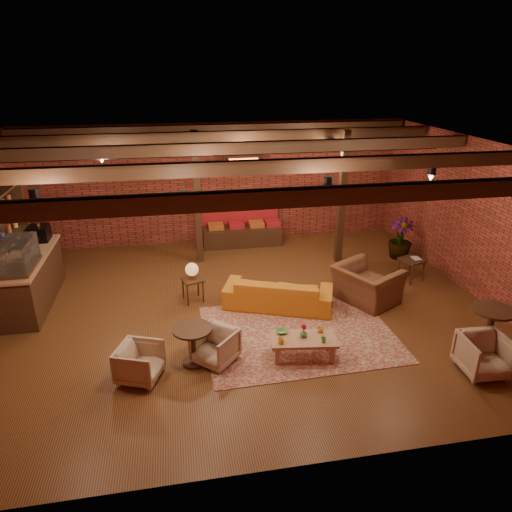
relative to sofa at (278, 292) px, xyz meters
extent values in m
plane|color=#3C200F|center=(-0.81, 0.02, -0.32)|extent=(10.00, 10.00, 0.00)
cube|color=black|center=(-0.81, 0.02, 2.88)|extent=(10.00, 8.00, 0.02)
cube|color=maroon|center=(-0.81, 4.02, 1.28)|extent=(10.00, 0.02, 3.20)
cube|color=maroon|center=(-0.81, -3.98, 1.28)|extent=(10.00, 0.02, 3.20)
cube|color=maroon|center=(4.19, 0.02, 1.28)|extent=(0.02, 8.00, 3.20)
cylinder|color=black|center=(-0.81, 1.62, 2.53)|extent=(9.60, 0.12, 0.12)
cube|color=black|center=(-1.41, 2.62, 1.28)|extent=(0.16, 0.16, 3.20)
cube|color=black|center=(1.99, 2.02, 1.28)|extent=(0.16, 0.16, 3.20)
imported|color=#337F33|center=(-4.81, 1.22, 0.90)|extent=(0.35, 0.39, 0.30)
cube|color=#FF4919|center=(-0.21, 3.12, 2.03)|extent=(0.86, 0.06, 0.30)
cube|color=maroon|center=(0.14, -1.07, -0.31)|extent=(3.48, 2.69, 0.01)
imported|color=#B86719|center=(0.00, 0.00, 0.00)|extent=(2.32, 1.56, 0.63)
cube|color=#A7724D|center=(0.03, -1.79, 0.03)|extent=(1.16, 0.68, 0.05)
cube|color=#A7724D|center=(-0.45, -1.92, -0.15)|extent=(0.07, 0.07, 0.32)
cube|color=#A7724D|center=(0.45, -2.04, -0.15)|extent=(0.07, 0.07, 0.32)
cube|color=#A7724D|center=(-0.40, -1.54, -0.15)|extent=(0.07, 0.07, 0.32)
cube|color=#A7724D|center=(0.50, -1.66, -0.15)|extent=(0.07, 0.07, 0.32)
imported|color=gold|center=(-0.38, -1.87, 0.10)|extent=(0.12, 0.12, 0.09)
imported|color=#499142|center=(0.31, -1.96, 0.10)|extent=(0.10, 0.10, 0.08)
imported|color=gold|center=(0.35, -1.66, 0.10)|extent=(0.12, 0.12, 0.09)
imported|color=#499142|center=(-0.30, -1.57, 0.08)|extent=(0.21, 0.21, 0.05)
imported|color=#499142|center=(0.03, -1.75, 0.11)|extent=(0.11, 0.11, 0.11)
sphere|color=red|center=(0.03, -1.75, 0.26)|extent=(0.10, 0.10, 0.10)
cube|color=black|center=(-1.69, 0.54, 0.17)|extent=(0.50, 0.50, 0.04)
cylinder|color=black|center=(-1.69, 0.54, -0.08)|extent=(0.03, 0.03, 0.46)
cylinder|color=#976232|center=(-1.69, 0.54, 0.20)|extent=(0.14, 0.14, 0.02)
cylinder|color=#976232|center=(-1.69, 0.54, 0.27)|extent=(0.04, 0.04, 0.19)
sphere|color=#C3772D|center=(-1.69, 0.54, 0.40)|extent=(0.27, 0.27, 0.27)
cylinder|color=black|center=(-1.79, -1.63, 0.33)|extent=(0.64, 0.64, 0.04)
cylinder|color=black|center=(-1.79, -1.63, 0.01)|extent=(0.09, 0.09, 0.62)
cylinder|color=black|center=(-1.79, -1.63, -0.30)|extent=(0.39, 0.39, 0.04)
imported|color=beige|center=(-2.63, -1.88, 0.01)|extent=(0.77, 0.79, 0.65)
imported|color=beige|center=(-1.44, -1.65, 0.01)|extent=(0.87, 0.86, 0.65)
imported|color=brown|center=(1.83, -0.12, 0.20)|extent=(1.24, 1.41, 1.04)
cube|color=black|center=(3.24, 0.65, 0.19)|extent=(0.60, 0.60, 0.04)
cylinder|color=black|center=(3.24, 0.65, -0.08)|extent=(0.04, 0.04, 0.48)
imported|color=black|center=(3.24, 0.65, 0.22)|extent=(0.24, 0.28, 0.02)
cylinder|color=black|center=(3.19, -2.14, 0.47)|extent=(0.69, 0.69, 0.04)
cylinder|color=black|center=(3.19, -2.14, 0.08)|extent=(0.11, 0.11, 0.75)
cylinder|color=black|center=(3.19, -2.14, -0.29)|extent=(0.41, 0.41, 0.04)
imported|color=beige|center=(2.73, -2.69, 0.04)|extent=(0.73, 0.68, 0.72)
imported|color=#4C7F4C|center=(3.59, 1.93, 1.23)|extent=(2.16, 2.16, 3.10)
camera|label=1|loc=(-1.89, -7.98, 4.26)|focal=32.00mm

